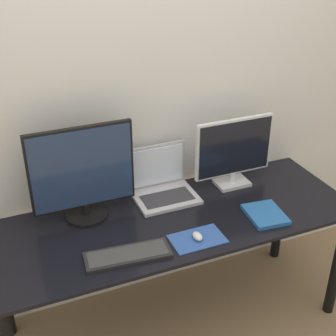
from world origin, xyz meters
TOP-DOWN VIEW (x-y plane):
  - wall_back at (0.00, 0.74)m, footprint 7.00×0.05m
  - desk at (0.00, 0.34)m, footprint 1.87×0.67m
  - monitor_left at (-0.41, 0.52)m, footprint 0.51×0.21m
  - monitor_right at (0.43, 0.52)m, footprint 0.45×0.13m
  - laptop at (0.03, 0.57)m, footprint 0.33×0.26m
  - keyboard at (-0.31, 0.14)m, footprint 0.40×0.17m
  - mousepad at (0.03, 0.14)m, footprint 0.25×0.16m
  - mouse at (0.03, 0.13)m, footprint 0.04×0.07m
  - book at (0.43, 0.18)m, footprint 0.20×0.23m

SIDE VIEW (x-z plane):
  - desk at x=0.00m, z-range 0.24..0.95m
  - mousepad at x=0.03m, z-range 0.71..0.72m
  - keyboard at x=-0.31m, z-range 0.71..0.73m
  - book at x=0.43m, z-range 0.71..0.73m
  - mouse at x=0.03m, z-range 0.72..0.75m
  - laptop at x=0.03m, z-range 0.64..0.91m
  - monitor_right at x=0.43m, z-range 0.72..1.12m
  - monitor_left at x=-0.41m, z-range 0.71..1.20m
  - wall_back at x=0.00m, z-range 0.00..2.50m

